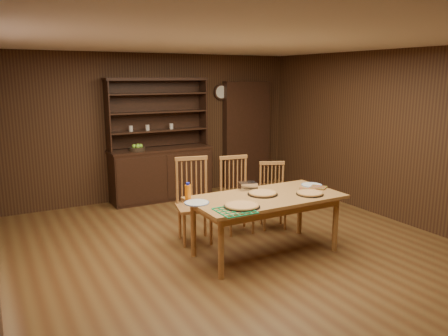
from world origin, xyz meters
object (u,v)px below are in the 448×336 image
chair_center (236,191)px  china_hutch (161,167)px  dining_table (266,202)px  juice_bottle (188,192)px  chair_left (193,197)px  chair_right (273,193)px

chair_center → china_hutch: bearing=108.4°
dining_table → juice_bottle: juice_bottle is taller
chair_left → chair_right: 1.27m
china_hutch → dining_table: china_hutch is taller
chair_left → juice_bottle: (-0.32, -0.55, 0.24)m
china_hutch → dining_table: bearing=-85.3°
chair_left → chair_center: 0.70m
chair_center → juice_bottle: size_ratio=5.16×
chair_left → chair_right: bearing=10.4°
dining_table → chair_center: bearing=83.0°
dining_table → chair_right: (0.68, 0.82, -0.16)m
chair_right → china_hutch: bearing=137.1°
china_hutch → chair_center: size_ratio=2.01×
dining_table → chair_center: (0.11, 0.93, -0.09)m
chair_right → juice_bottle: bearing=-138.6°
chair_right → dining_table: bearing=-105.7°
chair_left → chair_right: size_ratio=1.18×
chair_center → dining_table: bearing=-88.6°
chair_left → chair_center: (0.70, 0.06, -0.03)m
dining_table → chair_center: 0.94m
china_hutch → chair_left: bearing=-99.1°
chair_center → juice_bottle: bearing=-140.9°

